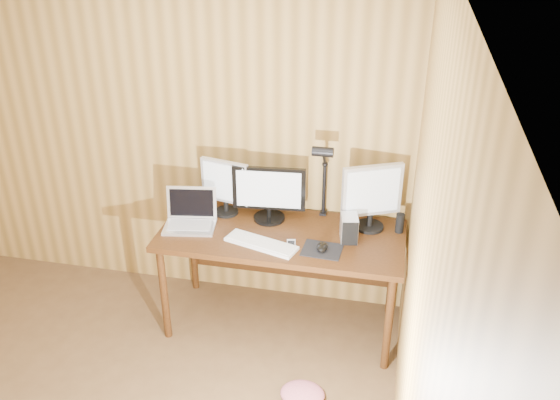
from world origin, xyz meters
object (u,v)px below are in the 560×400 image
(desk, at_px, (284,243))
(mouse, at_px, (322,247))
(monitor_left, at_px, (225,186))
(laptop, at_px, (191,216))
(speaker, at_px, (400,223))
(desk_lamp, at_px, (323,171))
(keyboard, at_px, (261,243))
(monitor_center, at_px, (269,193))
(phone, at_px, (291,244))
(monitor_right, at_px, (372,195))
(hard_drive, at_px, (349,228))

(desk, bearing_deg, mouse, -37.58)
(monitor_left, relative_size, laptop, 1.07)
(speaker, relative_size, desk_lamp, 0.22)
(keyboard, xyz_separation_m, mouse, (0.39, 0.02, 0.01))
(mouse, bearing_deg, monitor_center, 137.78)
(phone, bearing_deg, monitor_right, 23.88)
(monitor_right, height_order, laptop, monitor_right)
(monitor_left, bearing_deg, monitor_right, 12.64)
(laptop, distance_m, phone, 0.72)
(keyboard, height_order, desk_lamp, desk_lamp)
(monitor_center, distance_m, mouse, 0.55)
(phone, bearing_deg, monitor_left, 137.41)
(laptop, bearing_deg, speaker, -1.50)
(monitor_center, height_order, monitor_left, monitor_left)
(keyboard, xyz_separation_m, phone, (0.19, 0.03, -0.00))
(monitor_left, relative_size, desk_lamp, 0.67)
(monitor_left, bearing_deg, monitor_center, 8.66)
(monitor_center, xyz_separation_m, laptop, (-0.50, -0.17, -0.14))
(monitor_right, distance_m, mouse, 0.48)
(mouse, height_order, speaker, speaker)
(monitor_left, xyz_separation_m, keyboard, (0.34, -0.36, -0.20))
(laptop, xyz_separation_m, hard_drive, (1.06, 0.02, 0.02))
(desk, relative_size, monitor_right, 3.54)
(speaker, distance_m, desk_lamp, 0.61)
(monitor_left, distance_m, keyboard, 0.53)
(keyboard, height_order, mouse, mouse)
(mouse, xyz_separation_m, hard_drive, (0.15, 0.16, 0.06))
(laptop, relative_size, keyboard, 0.76)
(laptop, xyz_separation_m, phone, (0.71, -0.13, -0.05))
(laptop, bearing_deg, monitor_right, 0.36)
(desk, height_order, speaker, speaker)
(hard_drive, bearing_deg, keyboard, -172.18)
(laptop, xyz_separation_m, desk_lamp, (0.85, 0.24, 0.31))
(monitor_right, relative_size, keyboard, 0.92)
(phone, distance_m, speaker, 0.73)
(monitor_left, xyz_separation_m, hard_drive, (0.87, -0.18, -0.13))
(laptop, height_order, mouse, laptop)
(phone, bearing_deg, desk, 102.44)
(keyboard, bearing_deg, monitor_left, 150.08)
(monitor_right, bearing_deg, mouse, -152.85)
(hard_drive, bearing_deg, monitor_center, 153.65)
(laptop, distance_m, keyboard, 0.55)
(monitor_right, distance_m, phone, 0.62)
(speaker, bearing_deg, monitor_right, 176.33)
(keyboard, height_order, hard_drive, hard_drive)
(monitor_left, distance_m, phone, 0.65)
(monitor_left, height_order, phone, monitor_left)
(mouse, bearing_deg, desk, 137.67)
(desk, xyz_separation_m, keyboard, (-0.10, -0.24, 0.13))
(mouse, bearing_deg, monitor_right, 47.00)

